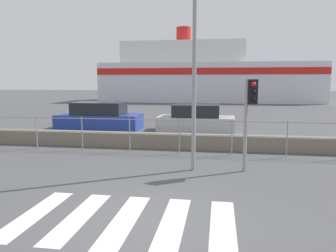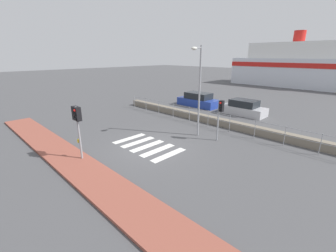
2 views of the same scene
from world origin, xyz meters
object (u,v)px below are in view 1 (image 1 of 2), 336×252
(traffic_light_far, at_px, (250,104))
(parked_car_blue, at_px, (99,118))
(parked_car_silver, at_px, (196,120))
(ferry_boat, at_px, (204,76))
(streetlamp, at_px, (194,42))

(traffic_light_far, bearing_deg, parked_car_blue, 134.55)
(traffic_light_far, height_order, parked_car_silver, traffic_light_far)
(parked_car_silver, bearing_deg, parked_car_blue, 180.00)
(traffic_light_far, relative_size, ferry_boat, 0.10)
(ferry_boat, bearing_deg, parked_car_blue, -100.06)
(parked_car_blue, bearing_deg, ferry_boat, 79.94)
(parked_car_blue, xyz_separation_m, parked_car_silver, (5.16, 0.00, -0.03))
(ferry_boat, height_order, parked_car_blue, ferry_boat)
(parked_car_blue, relative_size, parked_car_silver, 1.14)
(streetlamp, height_order, parked_car_blue, streetlamp)
(streetlamp, xyz_separation_m, ferry_boat, (-1.29, 31.88, -0.51))
(traffic_light_far, xyz_separation_m, parked_car_silver, (-2.01, 7.29, -1.33))
(ferry_boat, relative_size, parked_car_blue, 5.91)
(streetlamp, bearing_deg, traffic_light_far, 9.10)
(traffic_light_far, xyz_separation_m, parked_car_blue, (-7.17, 7.29, -1.30))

